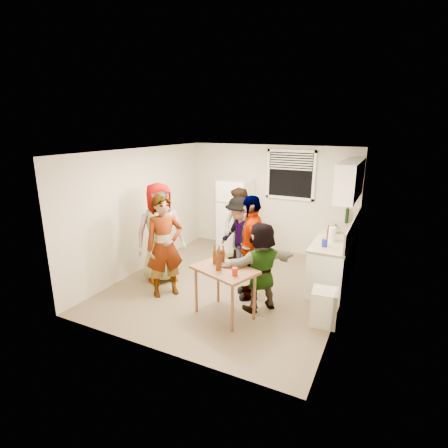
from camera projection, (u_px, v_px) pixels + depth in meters
The scene contains 23 objects.
room at pixel (230, 285), 6.65m from camera, with size 4.00×4.50×2.50m, color beige, non-canonical shape.
window at pixel (291, 175), 7.86m from camera, with size 1.12×0.10×1.06m, color white, non-canonical shape.
refrigerator at pixel (236, 215), 8.36m from camera, with size 0.70×0.70×1.70m, color white.
counter_lower at pixel (334, 258), 6.80m from camera, with size 0.60×2.20×0.86m, color white.
countertop at pixel (336, 236), 6.68m from camera, with size 0.64×2.22×0.04m, color beige.
backsplash at pixel (353, 228), 6.50m from camera, with size 0.03×2.20×0.36m, color beige.
upper_cabinets at pixel (350, 180), 6.50m from camera, with size 0.34×1.60×0.70m, color white.
kettle at pixel (335, 233), 6.82m from camera, with size 0.24×0.20×0.20m, color silver, non-canonical shape.
paper_towel at pixel (331, 241), 6.33m from camera, with size 0.12×0.12×0.27m, color white.
wine_bottle at pixel (346, 223), 7.50m from camera, with size 0.08×0.08×0.31m, color black.
beer_bottle_counter at pixel (328, 239), 6.43m from camera, with size 0.05×0.05×0.20m, color #47230C.
blue_cup at pixel (324, 247), 6.05m from camera, with size 0.10×0.10×0.13m, color #151BA7.
picture_frame at pixel (351, 228), 6.85m from camera, with size 0.02×0.18×0.15m, color #D7D051.
trash_bin at pixel (324, 309), 5.29m from camera, with size 0.38×0.38×0.55m, color beige.
serving_table at pixel (225, 315), 5.58m from camera, with size 0.96×0.64×0.81m, color brown, non-canonical shape.
beer_bottle_table at pixel (218, 270), 5.30m from camera, with size 0.07×0.07×0.26m, color #47230C.
red_cup at pixel (235, 275), 5.12m from camera, with size 0.09×0.09×0.11m, color #A71C07.
guest_grey at pixel (163, 279), 6.89m from camera, with size 0.94×1.92×0.61m, color gray.
guest_stripe at pixel (167, 294), 6.30m from camera, with size 0.66×1.80×0.43m, color #141933.
guest_back_left at pixel (239, 266), 7.56m from camera, with size 0.82×1.69×0.64m, color brown.
guest_back_right at pixel (239, 273), 7.19m from camera, with size 1.03×1.60×0.59m, color #3F3F44.
guest_black at pixel (250, 295), 6.23m from camera, with size 1.07×1.83×0.45m, color black.
guest_orange at pixel (260, 308), 5.80m from camera, with size 1.38×1.49×0.44m, color #CE7A48.
Camera 1 is at (2.60, -5.50, 2.93)m, focal length 28.00 mm.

